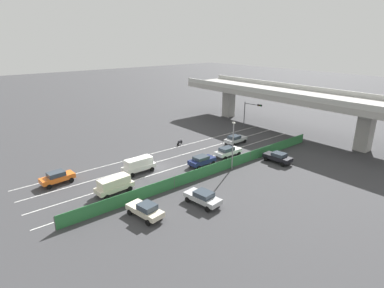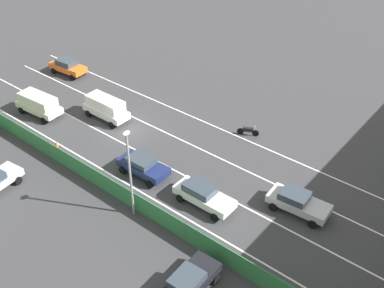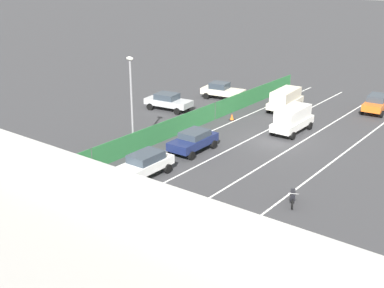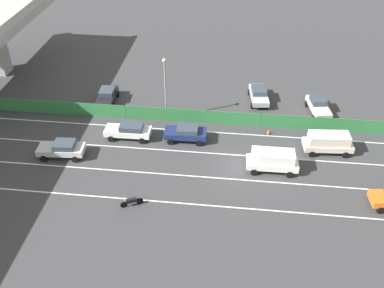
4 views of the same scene
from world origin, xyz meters
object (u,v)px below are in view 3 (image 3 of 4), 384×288
Objects in this scene: traffic_cone at (232,117)px; car_van_cream at (286,99)px; car_taxi_orange at (377,103)px; car_sedan_white at (143,164)px; motorcycle at (293,197)px; parked_sedan_dark at (29,160)px; car_van_white at (293,118)px; street_lamp at (131,95)px; parked_wagon_silver at (168,101)px; car_sedan_navy at (193,140)px; car_sedan_silver at (122,213)px; parked_sedan_cream at (222,90)px.

car_van_cream is at bearing -113.02° from traffic_cone.
traffic_cone is at bearing 47.26° from car_taxi_orange.
car_sedan_white is 9.87m from motorcycle.
parked_sedan_dark is (16.13, 6.53, 0.42)m from motorcycle.
car_van_cream is at bearing 33.29° from car_taxi_orange.
car_van_white is 2.61× the size of motorcycle.
car_taxi_orange is 0.61× the size of street_lamp.
street_lamp is at bearing 81.42° from traffic_cone.
parked_sedan_dark is at bearing 22.04° from motorcycle.
parked_wagon_silver is at bearing -82.49° from parked_sedan_dark.
car_sedan_white is 1.09× the size of car_sedan_navy.
car_van_white is at bearing -89.70° from car_sedan_silver.
traffic_cone is (2.27, -14.09, -0.64)m from car_sedan_white.
car_sedan_navy is (3.82, 8.42, -0.32)m from car_van_white.
motorcycle is at bearing 134.11° from parked_sedan_cream.
car_sedan_navy reaches higher than motorcycle.
car_taxi_orange is at bearing -96.61° from car_sedan_silver.
car_van_cream is at bearing -179.73° from parked_sedan_cream.
parked_sedan_dark is at bearing 97.51° from parked_wagon_silver.
parked_sedan_cream is at bearing 18.16° from car_taxi_orange.
parked_wagon_silver is 6.68m from traffic_cone.
car_van_white is at bearing -104.08° from car_sedan_white.
car_van_white is 0.67× the size of street_lamp.
car_taxi_orange is 24.04m from street_lamp.
parked_sedan_dark is (6.32, 9.86, -0.00)m from car_sedan_navy.
traffic_cone is (5.83, 0.11, -0.95)m from car_van_white.
car_sedan_silver reaches higher than motorcycle.
traffic_cone is (-6.57, -0.98, -0.62)m from parked_wagon_silver.
parked_sedan_dark is (10.14, 18.28, -0.33)m from car_van_white.
motorcycle is (-9.47, 17.19, -0.70)m from car_van_cream.
car_van_cream is 7.17m from parked_sedan_cream.
car_van_cream is 17.22m from street_lamp.
car_sedan_white is 7.75m from parked_sedan_dark.
motorcycle is 21.27m from parked_wagon_silver.
car_sedan_silver is 12.07m from car_sedan_navy.
car_sedan_silver is at bearing 109.00° from car_sedan_navy.
street_lamp reaches higher than car_sedan_navy.
car_sedan_navy is 11.71m from parked_sedan_dark.
street_lamp is (4.00, 16.45, 3.13)m from car_van_cream.
motorcycle is 16.59m from traffic_cone.
parked_sedan_dark is at bearing -8.59° from car_sedan_silver.
car_van_cream is 1.03× the size of parked_wagon_silver.
car_sedan_white reaches higher than traffic_cone.
parked_sedan_cream is 17.06m from street_lamp.
car_sedan_navy is 5.63m from street_lamp.
car_sedan_navy is 0.98× the size of car_taxi_orange.
parked_wagon_silver is 17.34m from parked_sedan_dark.
car_taxi_orange is (-3.46, -29.89, 0.05)m from car_sedan_silver.
car_taxi_orange is 21.95m from motorcycle.
parked_wagon_silver reaches higher than car_sedan_navy.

